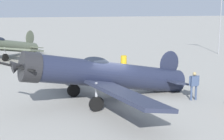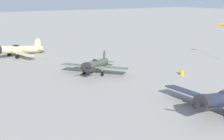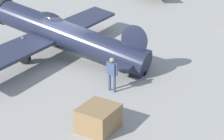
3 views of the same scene
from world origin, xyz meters
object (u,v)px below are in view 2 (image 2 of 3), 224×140
(airplane_mid_apron, at_px, (96,64))
(fuel_drum, at_px, (182,73))
(airplane_far_line, at_px, (18,49))
(windsock_mast, at_px, (220,27))

(airplane_mid_apron, xyz_separation_m, fuel_drum, (11.01, -7.88, -1.02))
(airplane_far_line, relative_size, windsock_mast, 1.67)
(airplane_far_line, height_order, windsock_mast, windsock_mast)
(windsock_mast, bearing_deg, airplane_mid_apron, 170.15)
(airplane_far_line, xyz_separation_m, fuel_drum, (19.28, -26.16, -1.00))
(airplane_far_line, relative_size, fuel_drum, 13.49)
(airplane_far_line, height_order, fuel_drum, airplane_far_line)
(airplane_mid_apron, distance_m, windsock_mast, 25.02)
(airplane_far_line, bearing_deg, windsock_mast, 128.50)
(fuel_drum, bearing_deg, airplane_mid_apron, 144.41)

